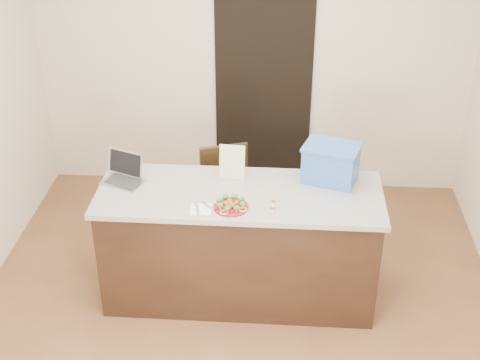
# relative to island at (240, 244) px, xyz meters

# --- Properties ---
(ground) EXTENTS (4.00, 4.00, 0.00)m
(ground) POSITION_rel_island_xyz_m (0.00, -0.25, -0.46)
(ground) COLOR brown
(ground) RESTS_ON ground
(room_shell) EXTENTS (4.00, 4.00, 4.00)m
(room_shell) POSITION_rel_island_xyz_m (0.00, -0.25, 1.16)
(room_shell) COLOR white
(room_shell) RESTS_ON ground
(doorway) EXTENTS (0.90, 0.02, 2.00)m
(doorway) POSITION_rel_island_xyz_m (0.10, 1.73, 0.54)
(doorway) COLOR black
(doorway) RESTS_ON ground
(island) EXTENTS (2.06, 0.76, 0.92)m
(island) POSITION_rel_island_xyz_m (0.00, 0.00, 0.00)
(island) COLOR black
(island) RESTS_ON ground
(plate) EXTENTS (0.24, 0.24, 0.02)m
(plate) POSITION_rel_island_xyz_m (-0.04, -0.21, 0.47)
(plate) COLOR maroon
(plate) RESTS_ON island
(meatballs) EXTENTS (0.10, 0.10, 0.04)m
(meatballs) POSITION_rel_island_xyz_m (-0.05, -0.22, 0.49)
(meatballs) COLOR brown
(meatballs) RESTS_ON plate
(broccoli) EXTENTS (0.20, 0.20, 0.04)m
(broccoli) POSITION_rel_island_xyz_m (-0.04, -0.21, 0.51)
(broccoli) COLOR #265516
(broccoli) RESTS_ON plate
(pepper_rings) EXTENTS (0.23, 0.23, 0.01)m
(pepper_rings) POSITION_rel_island_xyz_m (-0.04, -0.21, 0.48)
(pepper_rings) COLOR yellow
(pepper_rings) RESTS_ON plate
(napkin) EXTENTS (0.16, 0.16, 0.01)m
(napkin) POSITION_rel_island_xyz_m (-0.25, -0.25, 0.46)
(napkin) COLOR silver
(napkin) RESTS_ON island
(fork) EXTENTS (0.04, 0.17, 0.00)m
(fork) POSITION_rel_island_xyz_m (-0.27, -0.24, 0.47)
(fork) COLOR silver
(fork) RESTS_ON napkin
(knife) EXTENTS (0.09, 0.20, 0.01)m
(knife) POSITION_rel_island_xyz_m (-0.22, -0.27, 0.47)
(knife) COLOR white
(knife) RESTS_ON napkin
(yogurt_bottle) EXTENTS (0.04, 0.04, 0.08)m
(yogurt_bottle) POSITION_rel_island_xyz_m (0.25, -0.22, 0.49)
(yogurt_bottle) COLOR beige
(yogurt_bottle) RESTS_ON island
(laptop) EXTENTS (0.35, 0.33, 0.21)m
(laptop) POSITION_rel_island_xyz_m (-0.86, 0.13, 0.51)
(laptop) COLOR #A5A4A9
(laptop) RESTS_ON island
(leaflet) EXTENTS (0.19, 0.06, 0.27)m
(leaflet) POSITION_rel_island_xyz_m (-0.07, 0.20, 0.59)
(leaflet) COLOR white
(leaflet) RESTS_ON island
(blue_box) EXTENTS (0.46, 0.39, 0.29)m
(blue_box) POSITION_rel_island_xyz_m (0.65, 0.22, 0.60)
(blue_box) COLOR #2E5BA9
(blue_box) RESTS_ON island
(chair) EXTENTS (0.51, 0.52, 0.91)m
(chair) POSITION_rel_island_xyz_m (-0.18, 0.65, 0.05)
(chair) COLOR #362110
(chair) RESTS_ON ground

